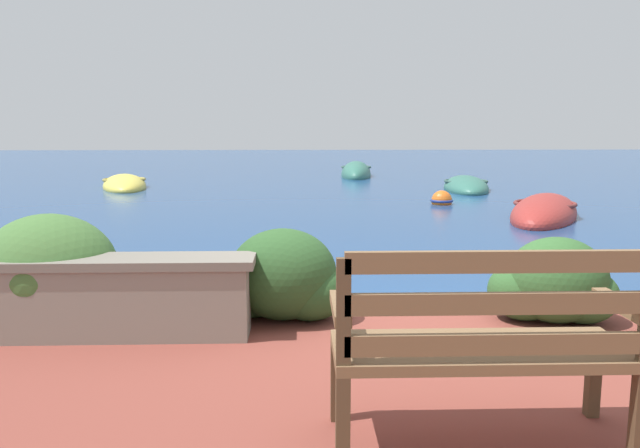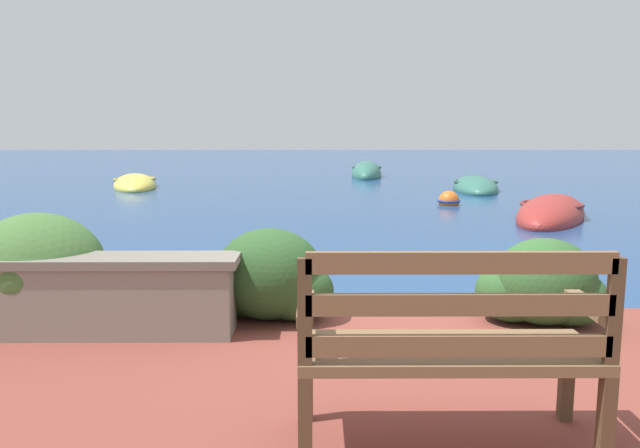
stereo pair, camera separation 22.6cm
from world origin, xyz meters
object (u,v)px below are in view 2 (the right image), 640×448
at_px(rowboat_far, 135,185).
at_px(mooring_buoy, 449,201).
at_px(rowboat_outer, 367,174).
at_px(park_bench, 450,344).
at_px(rowboat_nearest, 551,215).
at_px(rowboat_mid, 475,188).

bearing_deg(rowboat_far, mooring_buoy, -132.77).
bearing_deg(rowboat_outer, rowboat_far, 124.51).
distance_m(park_bench, mooring_buoy, 10.79).
bearing_deg(rowboat_nearest, rowboat_outer, 42.88).
xyz_separation_m(rowboat_mid, rowboat_far, (-9.14, 0.92, -0.00)).
height_order(rowboat_outer, mooring_buoy, rowboat_outer).
bearing_deg(park_bench, rowboat_far, 116.22).
xyz_separation_m(park_bench, rowboat_outer, (1.08, 18.15, -0.63)).
distance_m(rowboat_outer, mooring_buoy, 7.70).
relative_size(rowboat_far, rowboat_outer, 1.05).
bearing_deg(mooring_buoy, rowboat_mid, 66.35).
xyz_separation_m(park_bench, rowboat_far, (-5.58, 14.49, -0.65)).
bearing_deg(mooring_buoy, rowboat_far, 153.17).
xyz_separation_m(rowboat_mid, rowboat_outer, (-2.48, 4.57, 0.02)).
relative_size(park_bench, mooring_buoy, 2.76).
xyz_separation_m(rowboat_nearest, rowboat_far, (-9.23, 6.00, -0.01)).
height_order(park_bench, rowboat_far, park_bench).
xyz_separation_m(rowboat_nearest, mooring_buoy, (-1.42, 2.05, 0.01)).
bearing_deg(rowboat_nearest, rowboat_mid, 29.00).
relative_size(park_bench, rowboat_far, 0.39).
distance_m(park_bench, rowboat_nearest, 9.27).
bearing_deg(rowboat_nearest, rowboat_far, 84.96).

